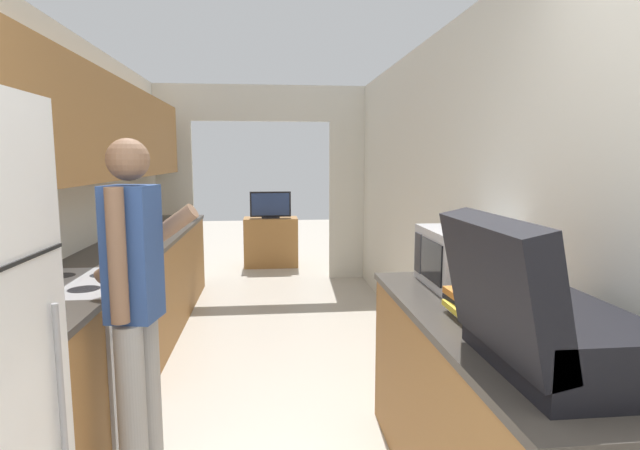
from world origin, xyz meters
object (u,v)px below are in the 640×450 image
object	(u,v)px
suitcase	(540,321)
television	(270,205)
person	(135,306)
microwave	(463,258)
book_stack	(478,305)
range_oven	(76,358)
knife	(107,263)
tv_cabinet	(271,242)

from	to	relation	value
suitcase	television	distance (m)	5.86
person	suitcase	xyz separation A→B (m)	(1.49, -0.87, 0.16)
microwave	book_stack	xyz separation A→B (m)	(-0.13, -0.51, -0.10)
suitcase	television	world-z (taller)	suitcase
suitcase	microwave	world-z (taller)	suitcase
range_oven	suitcase	distance (m)	2.47
book_stack	microwave	bearing A→B (deg)	75.40
television	suitcase	bearing A→B (deg)	-81.74
microwave	knife	world-z (taller)	microwave
tv_cabinet	television	xyz separation A→B (m)	(0.00, -0.04, 0.55)
suitcase	book_stack	world-z (taller)	suitcase
range_oven	television	world-z (taller)	television
knife	microwave	bearing A→B (deg)	-32.19
range_oven	knife	size ratio (longest dim) A/B	3.20
microwave	television	xyz separation A→B (m)	(-1.01, 4.73, -0.14)
microwave	person	bearing A→B (deg)	-173.31
microwave	knife	xyz separation A→B (m)	(-2.08, 0.79, -0.15)
suitcase	tv_cabinet	xyz separation A→B (m)	(-0.84, 5.84, -0.70)
person	television	distance (m)	4.97
person	range_oven	bearing A→B (deg)	53.69
suitcase	knife	world-z (taller)	suitcase
person	knife	bearing A→B (deg)	34.07
range_oven	microwave	world-z (taller)	microwave
tv_cabinet	knife	xyz separation A→B (m)	(-1.08, -3.99, 0.54)
book_stack	person	bearing A→B (deg)	168.14
book_stack	suitcase	bearing A→B (deg)	-93.42
tv_cabinet	television	bearing A→B (deg)	-90.00
person	book_stack	bearing A→B (deg)	-91.36
microwave	tv_cabinet	xyz separation A→B (m)	(-1.01, 4.77, -0.69)
knife	television	bearing A→B (deg)	63.22
microwave	tv_cabinet	size ratio (longest dim) A/B	0.68
tv_cabinet	television	size ratio (longest dim) A/B	1.32
television	book_stack	bearing A→B (deg)	-80.55
range_oven	tv_cabinet	size ratio (longest dim) A/B	1.32
range_oven	knife	world-z (taller)	range_oven
suitcase	range_oven	bearing A→B (deg)	145.06
person	microwave	size ratio (longest dim) A/B	3.15
microwave	tv_cabinet	world-z (taller)	microwave
range_oven	suitcase	xyz separation A→B (m)	(1.96, -1.37, 0.61)
suitcase	television	size ratio (longest dim) A/B	1.07
range_oven	person	distance (m)	0.82
tv_cabinet	microwave	bearing A→B (deg)	-78.09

